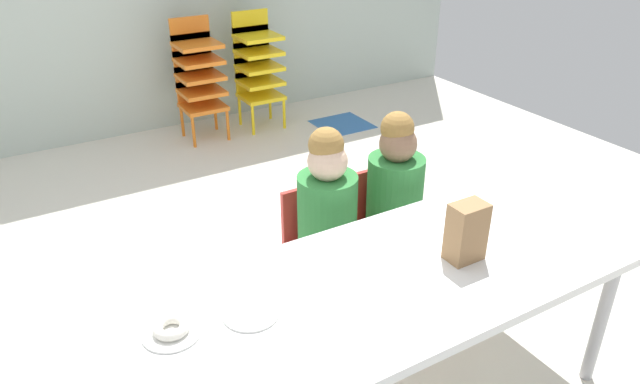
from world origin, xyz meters
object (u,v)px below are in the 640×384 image
Objects in this scene: seated_child_middle_seat at (394,188)px; paper_plate_near_edge at (172,332)px; kid_chair_orange_stack at (198,73)px; paper_bag_brown at (466,232)px; seated_child_near_camera at (326,208)px; paper_plate_center_table at (251,313)px; craft_table at (352,302)px; kid_chair_yellow_stack at (257,64)px; donut_powdered_on_plate at (171,327)px.

seated_child_middle_seat is 5.10× the size of paper_plate_near_edge.
paper_bag_brown is at bearing -91.81° from kid_chair_orange_stack.
paper_plate_near_edge is (-0.84, -0.50, 0.05)m from seated_child_near_camera.
paper_plate_center_table is (-0.88, -2.89, 0.09)m from kid_chair_orange_stack.
kid_chair_yellow_stack is (1.04, 2.95, -0.04)m from craft_table.
craft_table is 2.27× the size of seated_child_near_camera.
seated_child_middle_seat is (0.63, 0.60, -0.00)m from craft_table.
seated_child_near_camera reaches higher than paper_bag_brown.
seated_child_near_camera is at bearing 106.20° from paper_bag_brown.
paper_plate_near_edge is at bearing -119.58° from kid_chair_yellow_stack.
seated_child_near_camera reaches higher than kid_chair_orange_stack.
seated_child_near_camera is 5.10× the size of paper_plate_center_table.
seated_child_middle_seat reaches higher than donut_powdered_on_plate.
seated_child_near_camera is 0.81m from paper_plate_center_table.
donut_powdered_on_plate is at bearing 172.11° from paper_bag_brown.
kid_chair_orange_stack is 5.11× the size of paper_plate_near_edge.
kid_chair_yellow_stack is 8.36× the size of donut_powdered_on_plate.
donut_powdered_on_plate is at bearing 170.68° from paper_plate_center_table.
seated_child_middle_seat is at bearing -87.97° from kid_chair_orange_stack.
craft_table is at bearing -9.75° from paper_plate_near_edge.
craft_table is 0.87m from seated_child_middle_seat.
kid_chair_yellow_stack is at bearing 80.08° from seated_child_middle_seat.
craft_table is 0.59m from donut_powdered_on_plate.
craft_table is at bearing -9.75° from donut_powdered_on_plate.
kid_chair_orange_stack is (0.28, 2.35, -0.04)m from seated_child_near_camera.
seated_child_middle_seat is at bearing 22.51° from donut_powdered_on_plate.
seated_child_near_camera is 4.17× the size of paper_bag_brown.
craft_table is 2.26× the size of kid_chair_orange_stack.
kid_chair_yellow_stack reaches higher than paper_bag_brown.
donut_powdered_on_plate is (-1.21, -0.50, 0.07)m from seated_child_middle_seat.
kid_chair_yellow_stack is at bearing 60.42° from donut_powdered_on_plate.
seated_child_middle_seat reaches higher than paper_plate_center_table.
seated_child_near_camera is 2.47m from kid_chair_yellow_stack.
seated_child_near_camera is 5.10× the size of paper_plate_near_edge.
paper_plate_center_table is at bearing -106.98° from kid_chair_orange_stack.
donut_powdered_on_plate is (-1.03, 0.14, -0.09)m from paper_bag_brown.
seated_child_near_camera is at bearing 180.00° from seated_child_middle_seat.
seated_child_near_camera is at bearing 41.93° from paper_plate_center_table.
seated_child_near_camera reaches higher than paper_plate_center_table.
craft_table is at bearing 174.57° from paper_bag_brown.
craft_table is at bearing -136.16° from seated_child_middle_seat.
kid_chair_yellow_stack is (0.49, 0.00, 0.00)m from kid_chair_orange_stack.
kid_chair_orange_stack is (-0.08, 2.35, -0.04)m from seated_child_middle_seat.
craft_table is 2.27× the size of seated_child_middle_seat.
seated_child_middle_seat is 2.35m from kid_chair_orange_stack.
paper_bag_brown is at bearing -101.13° from kid_chair_yellow_stack.
seated_child_middle_seat is 2.39m from kid_chair_yellow_stack.
kid_chair_orange_stack is 4.18× the size of paper_bag_brown.
seated_child_middle_seat is 1.11m from paper_plate_center_table.
kid_chair_yellow_stack reaches higher than paper_plate_center_table.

